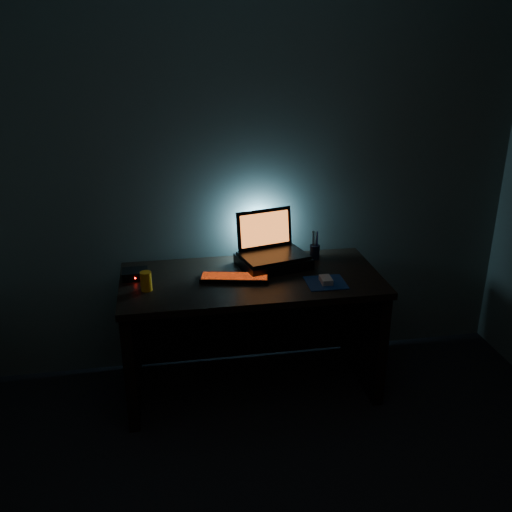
{
  "coord_description": "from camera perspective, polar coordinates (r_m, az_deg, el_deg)",
  "views": [
    {
      "loc": [
        -0.49,
        -1.35,
        2.09
      ],
      "look_at": [
        0.02,
        1.57,
        0.9
      ],
      "focal_mm": 40.0,
      "sensor_mm": 36.0,
      "label": 1
    }
  ],
  "objects": [
    {
      "name": "mousepad",
      "position": [
        3.24,
        7.0,
        -2.66
      ],
      "size": [
        0.22,
        0.2,
        0.0
      ],
      "primitive_type": "cube",
      "rotation": [
        0.0,
        0.0,
        -0.02
      ],
      "color": "navy",
      "rests_on": "desk"
    },
    {
      "name": "keyboard",
      "position": [
        3.26,
        -2.16,
        -2.17
      ],
      "size": [
        0.41,
        0.2,
        0.02
      ],
      "rotation": [
        0.0,
        0.0,
        -0.21
      ],
      "color": "black",
      "rests_on": "desk"
    },
    {
      "name": "mouse",
      "position": [
        3.24,
        7.01,
        -2.39
      ],
      "size": [
        0.06,
        0.1,
        0.03
      ],
      "primitive_type": "cube",
      "rotation": [
        0.0,
        0.0,
        -0.02
      ],
      "color": "gray",
      "rests_on": "mousepad"
    },
    {
      "name": "room",
      "position": [
        1.66,
        8.69,
        -8.8
      ],
      "size": [
        3.5,
        4.0,
        2.5
      ],
      "color": "black",
      "rests_on": "ground"
    },
    {
      "name": "laptop",
      "position": [
        3.45,
        1.39,
        1.14
      ],
      "size": [
        0.43,
        0.36,
        0.26
      ],
      "rotation": [
        0.0,
        0.0,
        0.25
      ],
      "color": "black",
      "rests_on": "riser"
    },
    {
      "name": "juice_glass",
      "position": [
        3.17,
        -10.94,
        -2.49
      ],
      "size": [
        0.08,
        0.08,
        0.11
      ],
      "primitive_type": "cylinder",
      "rotation": [
        0.0,
        0.0,
        0.32
      ],
      "color": "orange",
      "rests_on": "desk"
    },
    {
      "name": "pen_cup",
      "position": [
        3.56,
        5.88,
        0.39
      ],
      "size": [
        0.08,
        0.08,
        0.09
      ],
      "primitive_type": "cylinder",
      "rotation": [
        0.0,
        0.0,
        0.33
      ],
      "color": "black",
      "rests_on": "desk"
    },
    {
      "name": "riser",
      "position": [
        3.44,
        1.74,
        -0.54
      ],
      "size": [
        0.46,
        0.39,
        0.06
      ],
      "primitive_type": "cube",
      "rotation": [
        0.0,
        0.0,
        0.25
      ],
      "color": "black",
      "rests_on": "desk"
    },
    {
      "name": "router",
      "position": [
        3.35,
        -12.0,
        -1.78
      ],
      "size": [
        0.15,
        0.12,
        0.05
      ],
      "rotation": [
        0.0,
        0.0,
        0.03
      ],
      "color": "black",
      "rests_on": "desk"
    },
    {
      "name": "desk",
      "position": [
        3.45,
        -0.61,
        -5.68
      ],
      "size": [
        1.5,
        0.7,
        0.75
      ],
      "color": "black",
      "rests_on": "ground"
    }
  ]
}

